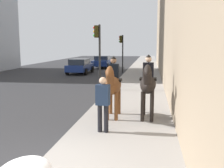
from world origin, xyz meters
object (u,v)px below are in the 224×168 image
object	(u,v)px
mounted_horse_near	(113,84)
mounted_horse_far	(148,83)
traffic_light_far_curb	(122,48)
traffic_light_near_curb	(98,47)
car_near_lane	(80,66)
car_mid_lane	(102,62)
pedestrian_greeting	(103,101)

from	to	relation	value
mounted_horse_near	mounted_horse_far	xyz separation A→B (m)	(0.01, -1.26, 0.06)
mounted_horse_far	traffic_light_far_curb	xyz separation A→B (m)	(16.76, 2.78, 1.07)
mounted_horse_near	traffic_light_near_curb	size ratio (longest dim) A/B	0.57
car_near_lane	traffic_light_far_curb	distance (m)	4.44
mounted_horse_far	mounted_horse_near	bearing A→B (deg)	-88.42
mounted_horse_near	car_mid_lane	distance (m)	22.66
mounted_horse_far	car_mid_lane	size ratio (longest dim) A/B	0.57
mounted_horse_near	car_mid_lane	bearing A→B (deg)	-169.04
pedestrian_greeting	traffic_light_far_curb	world-z (taller)	traffic_light_far_curb
car_near_lane	pedestrian_greeting	bearing A→B (deg)	-161.99
mounted_horse_far	pedestrian_greeting	bearing A→B (deg)	-36.48
car_mid_lane	pedestrian_greeting	bearing A→B (deg)	10.31
mounted_horse_far	traffic_light_near_curb	distance (m)	6.84
mounted_horse_far	pedestrian_greeting	size ratio (longest dim) A/B	1.36
pedestrian_greeting	traffic_light_far_curb	size ratio (longest dim) A/B	0.46
mounted_horse_far	traffic_light_near_curb	bearing A→B (deg)	-152.44
pedestrian_greeting	car_mid_lane	xyz separation A→B (m)	(23.90, 4.44, -0.36)
car_near_lane	car_mid_lane	xyz separation A→B (m)	(6.73, -0.89, -0.01)
mounted_horse_far	car_mid_lane	xyz separation A→B (m)	(22.19, 5.76, -0.67)
traffic_light_near_curb	mounted_horse_near	bearing A→B (deg)	-163.95
traffic_light_far_curb	traffic_light_near_curb	bearing A→B (deg)	178.83
mounted_horse_near	traffic_light_near_curb	world-z (taller)	traffic_light_near_curb
mounted_horse_near	traffic_light_near_curb	bearing A→B (deg)	-164.46
mounted_horse_far	car_near_lane	world-z (taller)	mounted_horse_far
traffic_light_far_curb	mounted_horse_far	bearing A→B (deg)	-170.59
car_mid_lane	traffic_light_near_curb	world-z (taller)	traffic_light_near_curb
car_mid_lane	car_near_lane	bearing A→B (deg)	-7.76
pedestrian_greeting	traffic_light_near_curb	size ratio (longest dim) A/B	0.43
traffic_light_far_curb	mounted_horse_near	bearing A→B (deg)	-174.82
traffic_light_near_curb	traffic_light_far_curb	world-z (taller)	traffic_light_near_curb
mounted_horse_near	car_mid_lane	xyz separation A→B (m)	(22.20, 4.50, -0.62)
traffic_light_far_curb	car_near_lane	bearing A→B (deg)	108.56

